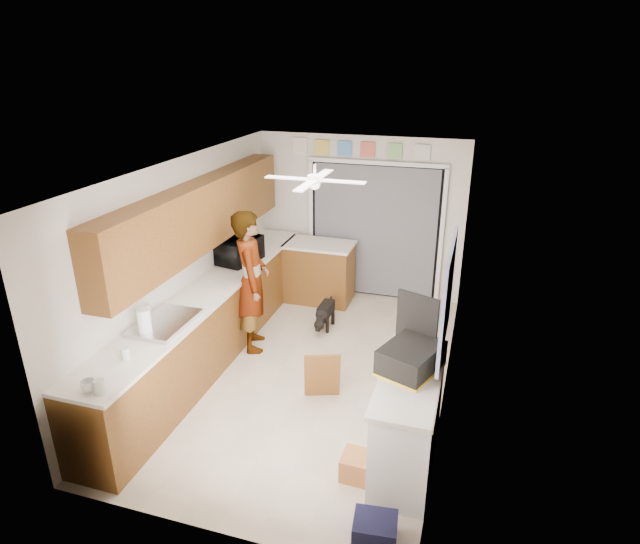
# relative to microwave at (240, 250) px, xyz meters

# --- Properties ---
(floor) EXTENTS (5.00, 5.00, 0.00)m
(floor) POSITION_rel_microwave_xyz_m (1.31, -0.93, -1.11)
(floor) COLOR #BCAE97
(floor) RESTS_ON ground
(ceiling) EXTENTS (5.00, 5.00, 0.00)m
(ceiling) POSITION_rel_microwave_xyz_m (1.31, -0.93, 1.39)
(ceiling) COLOR white
(ceiling) RESTS_ON ground
(wall_back) EXTENTS (3.20, 0.00, 3.20)m
(wall_back) POSITION_rel_microwave_xyz_m (1.31, 1.57, 0.14)
(wall_back) COLOR beige
(wall_back) RESTS_ON ground
(wall_front) EXTENTS (3.20, 0.00, 3.20)m
(wall_front) POSITION_rel_microwave_xyz_m (1.31, -3.43, 0.14)
(wall_front) COLOR beige
(wall_front) RESTS_ON ground
(wall_left) EXTENTS (0.00, 5.00, 5.00)m
(wall_left) POSITION_rel_microwave_xyz_m (-0.29, -0.93, 0.14)
(wall_left) COLOR beige
(wall_left) RESTS_ON ground
(wall_right) EXTENTS (0.00, 5.00, 5.00)m
(wall_right) POSITION_rel_microwave_xyz_m (2.91, -0.93, 0.14)
(wall_right) COLOR beige
(wall_right) RESTS_ON ground
(left_base_cabinets) EXTENTS (0.60, 4.80, 0.90)m
(left_base_cabinets) POSITION_rel_microwave_xyz_m (0.01, -0.93, -0.66)
(left_base_cabinets) COLOR brown
(left_base_cabinets) RESTS_ON floor
(left_countertop) EXTENTS (0.62, 4.80, 0.04)m
(left_countertop) POSITION_rel_microwave_xyz_m (0.02, -0.93, -0.19)
(left_countertop) COLOR white
(left_countertop) RESTS_ON left_base_cabinets
(upper_cabinets) EXTENTS (0.32, 4.00, 0.80)m
(upper_cabinets) POSITION_rel_microwave_xyz_m (-0.13, -0.73, 0.69)
(upper_cabinets) COLOR brown
(upper_cabinets) RESTS_ON wall_left
(sink_basin) EXTENTS (0.50, 0.76, 0.06)m
(sink_basin) POSITION_rel_microwave_xyz_m (0.02, -1.93, -0.15)
(sink_basin) COLOR silver
(sink_basin) RESTS_ON left_countertop
(faucet) EXTENTS (0.03, 0.03, 0.22)m
(faucet) POSITION_rel_microwave_xyz_m (-0.17, -1.93, -0.06)
(faucet) COLOR silver
(faucet) RESTS_ON left_countertop
(peninsula_base) EXTENTS (1.00, 0.60, 0.90)m
(peninsula_base) POSITION_rel_microwave_xyz_m (0.81, 1.07, -0.66)
(peninsula_base) COLOR brown
(peninsula_base) RESTS_ON floor
(peninsula_top) EXTENTS (1.04, 0.64, 0.04)m
(peninsula_top) POSITION_rel_microwave_xyz_m (0.81, 1.07, -0.19)
(peninsula_top) COLOR white
(peninsula_top) RESTS_ON peninsula_base
(back_opening_recess) EXTENTS (2.00, 0.06, 2.10)m
(back_opening_recess) POSITION_rel_microwave_xyz_m (1.56, 1.54, -0.06)
(back_opening_recess) COLOR black
(back_opening_recess) RESTS_ON wall_back
(curtain_panel) EXTENTS (1.90, 0.03, 2.05)m
(curtain_panel) POSITION_rel_microwave_xyz_m (1.56, 1.50, -0.06)
(curtain_panel) COLOR slate
(curtain_panel) RESTS_ON wall_back
(door_trim_left) EXTENTS (0.06, 0.04, 2.10)m
(door_trim_left) POSITION_rel_microwave_xyz_m (0.54, 1.51, -0.06)
(door_trim_left) COLOR white
(door_trim_left) RESTS_ON wall_back
(door_trim_right) EXTENTS (0.06, 0.04, 2.10)m
(door_trim_right) POSITION_rel_microwave_xyz_m (2.58, 1.51, -0.06)
(door_trim_right) COLOR white
(door_trim_right) RESTS_ON wall_back
(door_trim_head) EXTENTS (2.10, 0.04, 0.06)m
(door_trim_head) POSITION_rel_microwave_xyz_m (1.56, 1.51, 1.01)
(door_trim_head) COLOR white
(door_trim_head) RESTS_ON wall_back
(header_frame_0) EXTENTS (0.22, 0.02, 0.22)m
(header_frame_0) POSITION_rel_microwave_xyz_m (0.71, 1.54, 1.19)
(header_frame_0) COLOR #D9CB48
(header_frame_0) RESTS_ON wall_back
(header_frame_1) EXTENTS (0.22, 0.02, 0.22)m
(header_frame_1) POSITION_rel_microwave_xyz_m (1.06, 1.54, 1.19)
(header_frame_1) COLOR #4D8CCF
(header_frame_1) RESTS_ON wall_back
(header_frame_2) EXTENTS (0.22, 0.02, 0.22)m
(header_frame_2) POSITION_rel_microwave_xyz_m (1.41, 1.54, 1.19)
(header_frame_2) COLOR #D45E4F
(header_frame_2) RESTS_ON wall_back
(header_frame_3) EXTENTS (0.22, 0.02, 0.22)m
(header_frame_3) POSITION_rel_microwave_xyz_m (1.81, 1.54, 1.19)
(header_frame_3) COLOR #7DBF6D
(header_frame_3) RESTS_ON wall_back
(header_frame_4) EXTENTS (0.22, 0.02, 0.22)m
(header_frame_4) POSITION_rel_microwave_xyz_m (2.21, 1.54, 1.19)
(header_frame_4) COLOR silver
(header_frame_4) RESTS_ON wall_back
(route66_sign) EXTENTS (0.22, 0.02, 0.26)m
(route66_sign) POSITION_rel_microwave_xyz_m (0.36, 1.54, 1.19)
(route66_sign) COLOR silver
(route66_sign) RESTS_ON wall_back
(right_counter_base) EXTENTS (0.50, 1.40, 0.90)m
(right_counter_base) POSITION_rel_microwave_xyz_m (2.66, -2.13, -0.66)
(right_counter_base) COLOR white
(right_counter_base) RESTS_ON floor
(right_counter_top) EXTENTS (0.54, 1.44, 0.04)m
(right_counter_top) POSITION_rel_microwave_xyz_m (2.65, -2.13, -0.19)
(right_counter_top) COLOR white
(right_counter_top) RESTS_ON right_counter_base
(abstract_painting) EXTENTS (0.03, 1.15, 0.95)m
(abstract_painting) POSITION_rel_microwave_xyz_m (2.89, -1.93, 0.54)
(abstract_painting) COLOR #F55AAB
(abstract_painting) RESTS_ON wall_right
(ceiling_fan) EXTENTS (1.14, 1.14, 0.24)m
(ceiling_fan) POSITION_rel_microwave_xyz_m (1.31, -0.73, 1.21)
(ceiling_fan) COLOR white
(ceiling_fan) RESTS_ON ceiling
(microwave) EXTENTS (0.53, 0.68, 0.34)m
(microwave) POSITION_rel_microwave_xyz_m (0.00, 0.00, 0.00)
(microwave) COLOR black
(microwave) RESTS_ON left_countertop
(cup) EXTENTS (0.14, 0.14, 0.10)m
(cup) POSITION_rel_microwave_xyz_m (0.07, -3.18, -0.12)
(cup) COLOR white
(cup) RESTS_ON left_countertop
(jar_a) EXTENTS (0.12, 0.12, 0.13)m
(jar_a) POSITION_rel_microwave_xyz_m (0.19, -3.18, -0.11)
(jar_a) COLOR silver
(jar_a) RESTS_ON left_countertop
(jar_b) EXTENTS (0.10, 0.10, 0.12)m
(jar_b) POSITION_rel_microwave_xyz_m (0.05, -2.64, -0.11)
(jar_b) COLOR silver
(jar_b) RESTS_ON left_countertop
(paper_towel_roll) EXTENTS (0.17, 0.17, 0.29)m
(paper_towel_roll) POSITION_rel_microwave_xyz_m (-0.03, -2.18, -0.02)
(paper_towel_roll) COLOR white
(paper_towel_roll) RESTS_ON left_countertop
(suitcase) EXTENTS (0.61, 0.69, 0.25)m
(suitcase) POSITION_rel_microwave_xyz_m (2.63, -2.04, -0.05)
(suitcase) COLOR black
(suitcase) RESTS_ON right_counter_top
(suitcase_rim) EXTENTS (0.62, 0.70, 0.02)m
(suitcase_rim) POSITION_rel_microwave_xyz_m (2.63, -2.04, -0.16)
(suitcase_rim) COLOR yellow
(suitcase_rim) RESTS_ON suitcase
(suitcase_lid) EXTENTS (0.40, 0.18, 0.50)m
(suitcase_lid) POSITION_rel_microwave_xyz_m (2.63, -1.75, 0.20)
(suitcase_lid) COLOR black
(suitcase_lid) RESTS_ON suitcase
(cardboard_box) EXTENTS (0.38, 0.29, 0.23)m
(cardboard_box) POSITION_rel_microwave_xyz_m (2.31, -2.49, -0.99)
(cardboard_box) COLOR #AF6C37
(cardboard_box) RESTS_ON floor
(navy_crate) EXTENTS (0.37, 0.32, 0.21)m
(navy_crate) POSITION_rel_microwave_xyz_m (2.56, -3.13, -1.00)
(navy_crate) COLOR #151636
(navy_crate) RESTS_ON floor
(cabinet_door_panel) EXTENTS (0.43, 0.28, 0.59)m
(cabinet_door_panel) POSITION_rel_microwave_xyz_m (1.61, -1.43, -0.81)
(cabinet_door_panel) COLOR brown
(cabinet_door_panel) RESTS_ON floor
(man) EXTENTS (0.67, 0.79, 1.86)m
(man) POSITION_rel_microwave_xyz_m (0.41, -0.56, -0.18)
(man) COLOR white
(man) RESTS_ON floor
(dog) EXTENTS (0.24, 0.54, 0.42)m
(dog) POSITION_rel_microwave_xyz_m (1.18, 0.20, -0.90)
(dog) COLOR black
(dog) RESTS_ON floor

